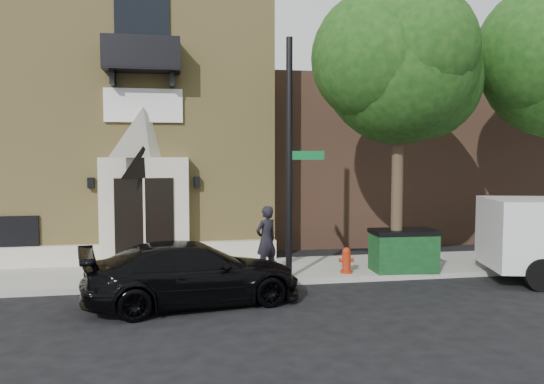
{
  "coord_description": "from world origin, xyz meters",
  "views": [
    {
      "loc": [
        -0.01,
        -13.43,
        3.42
      ],
      "look_at": [
        2.73,
        2.0,
        2.33
      ],
      "focal_mm": 35.0,
      "sensor_mm": 36.0,
      "label": 1
    }
  ],
  "objects_px": {
    "street_sign": "(290,159)",
    "fire_hydrant": "(346,260)",
    "black_sedan": "(193,273)",
    "dumpster": "(403,250)",
    "pedestrian_near": "(266,240)"
  },
  "relations": [
    {
      "from": "pedestrian_near",
      "to": "street_sign",
      "type": "bearing_deg",
      "value": 100.46
    },
    {
      "from": "black_sedan",
      "to": "street_sign",
      "type": "xyz_separation_m",
      "value": [
        2.58,
        1.56,
        2.61
      ]
    },
    {
      "from": "street_sign",
      "to": "fire_hydrant",
      "type": "distance_m",
      "value": 3.29
    },
    {
      "from": "black_sedan",
      "to": "dumpster",
      "type": "bearing_deg",
      "value": -83.47
    },
    {
      "from": "black_sedan",
      "to": "street_sign",
      "type": "distance_m",
      "value": 3.99
    },
    {
      "from": "street_sign",
      "to": "dumpster",
      "type": "relative_size",
      "value": 3.44
    },
    {
      "from": "street_sign",
      "to": "fire_hydrant",
      "type": "relative_size",
      "value": 8.78
    },
    {
      "from": "dumpster",
      "to": "black_sedan",
      "type": "bearing_deg",
      "value": -160.58
    },
    {
      "from": "dumpster",
      "to": "pedestrian_near",
      "type": "bearing_deg",
      "value": 177.27
    },
    {
      "from": "black_sedan",
      "to": "pedestrian_near",
      "type": "xyz_separation_m",
      "value": [
        2.05,
        2.16,
        0.37
      ]
    },
    {
      "from": "street_sign",
      "to": "dumpster",
      "type": "distance_m",
      "value": 4.23
    },
    {
      "from": "dumpster",
      "to": "fire_hydrant",
      "type": "bearing_deg",
      "value": -178.24
    },
    {
      "from": "black_sedan",
      "to": "fire_hydrant",
      "type": "height_order",
      "value": "black_sedan"
    },
    {
      "from": "pedestrian_near",
      "to": "dumpster",
      "type": "bearing_deg",
      "value": 144.17
    },
    {
      "from": "dumpster",
      "to": "pedestrian_near",
      "type": "height_order",
      "value": "pedestrian_near"
    }
  ]
}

